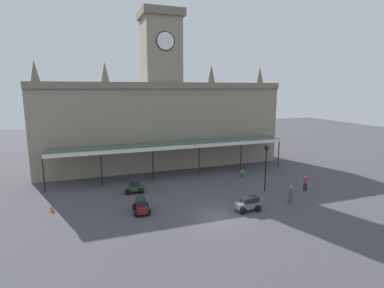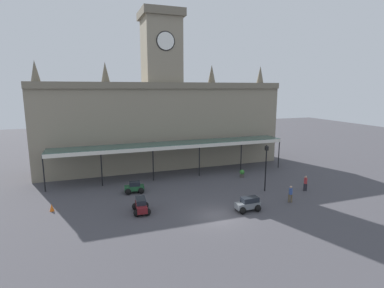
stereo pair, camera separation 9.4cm
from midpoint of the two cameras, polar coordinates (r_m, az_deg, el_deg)
ground_plane at (r=26.95m, az=4.70°, el=-13.54°), size 140.00×140.00×0.00m
station_building at (r=42.78m, az=-5.75°, el=4.85°), size 33.33×6.89×21.10m
entrance_canopy at (r=37.74m, az=-3.57°, el=-0.09°), size 29.79×3.26×4.18m
car_maroon_estate at (r=27.83m, az=-9.71°, el=-11.59°), size 1.65×2.31×1.27m
car_green_sedan at (r=32.87m, az=-10.97°, el=-8.23°), size 2.13×1.66×1.19m
car_grey_estate at (r=28.24m, az=10.53°, el=-11.28°), size 2.26×1.56×1.27m
pedestrian_beside_cars at (r=31.11m, az=18.13°, el=-8.88°), size 0.35×0.34×1.67m
pedestrian_near_entrance at (r=34.99m, az=20.65°, el=-6.87°), size 0.38×0.34×1.67m
victorian_lamppost at (r=33.03m, az=13.78°, el=-3.48°), size 0.30×0.30×5.08m
traffic_cone at (r=30.55m, az=-25.17°, el=-10.90°), size 0.40×0.40×0.66m
planter_by_canopy at (r=38.20m, az=9.37°, el=-5.53°), size 0.60×0.60×0.96m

